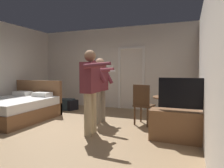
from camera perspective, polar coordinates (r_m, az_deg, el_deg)
The scene contains 14 objects.
ground_plane at distance 4.69m, azimuth -12.93°, elevation -12.63°, with size 6.26×6.26×0.00m, color #997A56.
wall_back at distance 7.09m, azimuth 0.25°, elevation 4.58°, with size 5.83×0.12×2.82m, color silver.
wall_right at distance 3.72m, azimuth 26.17°, elevation 4.73°, with size 0.12×5.93×2.82m, color silver.
doorway_frame at distance 6.79m, azimuth 5.58°, elevation 3.01°, with size 0.93×0.08×2.13m.
bed at distance 6.03m, azimuth -25.74°, elevation -6.26°, with size 1.69×1.93×1.02m.
tv_flatscreen at distance 3.99m, azimuth 20.25°, elevation -10.56°, with size 1.28×0.40×1.19m.
side_table at distance 4.97m, azimuth 15.70°, elevation -6.09°, with size 0.71×0.71×0.70m.
laptop at distance 4.89m, azimuth 15.50°, elevation -2.99°, with size 0.40×0.40×0.16m.
bottle_on_table at distance 4.83m, azimuth 17.33°, elevation -2.28°, with size 0.06×0.06×0.29m.
wooden_chair at distance 4.87m, azimuth 8.87°, elevation -5.40°, with size 0.51×0.51×0.99m.
person_blue_shirt at distance 4.07m, azimuth -6.13°, elevation -0.52°, with size 0.73×0.56×1.74m.
person_striped_shirt at distance 5.02m, azimuth -3.38°, elevation -0.51°, with size 0.69×0.63×1.64m.
suitcase_dark at distance 6.95m, azimuth -12.53°, elevation -5.80°, with size 0.61×0.39×0.33m, color black.
suitcase_small at distance 6.90m, azimuth -12.96°, elevation -5.73°, with size 0.47×0.36×0.37m, color #1E2D38.
Camera 1 is at (2.55, -3.71, 1.33)m, focal length 31.76 mm.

